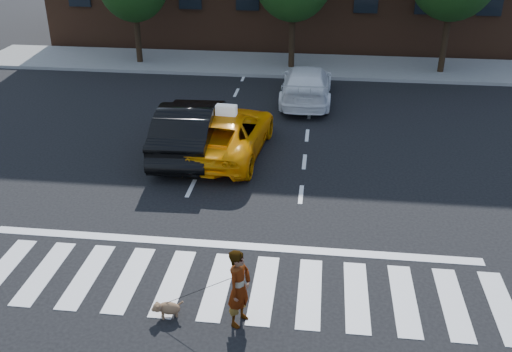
# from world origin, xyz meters

# --- Properties ---
(ground) EXTENTS (120.00, 120.00, 0.00)m
(ground) POSITION_xyz_m (0.00, 0.00, 0.00)
(ground) COLOR black
(ground) RESTS_ON ground
(crosswalk) EXTENTS (13.00, 2.40, 0.01)m
(crosswalk) POSITION_xyz_m (0.00, 0.00, 0.01)
(crosswalk) COLOR silver
(crosswalk) RESTS_ON ground
(stop_line) EXTENTS (12.00, 0.30, 0.01)m
(stop_line) POSITION_xyz_m (0.00, 1.60, 0.01)
(stop_line) COLOR silver
(stop_line) RESTS_ON ground
(sidewalk_far) EXTENTS (30.00, 4.00, 0.15)m
(sidewalk_far) POSITION_xyz_m (0.00, 17.50, 0.07)
(sidewalk_far) COLOR slate
(sidewalk_far) RESTS_ON ground
(taxi) EXTENTS (2.78, 5.26, 1.41)m
(taxi) POSITION_xyz_m (-0.92, 7.00, 0.70)
(taxi) COLOR #FF9C05
(taxi) RESTS_ON ground
(black_sedan) EXTENTS (2.00, 5.18, 1.68)m
(black_sedan) POSITION_xyz_m (-2.18, 7.00, 0.84)
(black_sedan) COLOR black
(black_sedan) RESTS_ON ground
(white_suv) EXTENTS (2.01, 4.93, 1.43)m
(white_suv) POSITION_xyz_m (1.40, 12.50, 0.71)
(white_suv) COLOR white
(white_suv) RESTS_ON ground
(woman) EXTENTS (0.61, 0.72, 1.69)m
(woman) POSITION_xyz_m (0.64, -1.10, 0.84)
(woman) COLOR #999999
(woman) RESTS_ON ground
(dog) EXTENTS (0.62, 0.41, 0.37)m
(dog) POSITION_xyz_m (-0.85, -1.12, 0.22)
(dog) COLOR olive
(dog) RESTS_ON ground
(taxi_sign) EXTENTS (0.67, 0.34, 0.32)m
(taxi_sign) POSITION_xyz_m (-0.92, 6.80, 1.57)
(taxi_sign) COLOR white
(taxi_sign) RESTS_ON taxi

